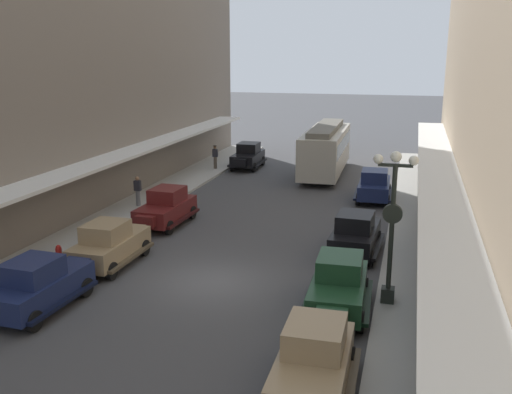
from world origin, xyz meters
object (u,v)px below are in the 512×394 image
at_px(parked_car_2, 166,206).
at_px(lamp_post_with_clock, 392,221).
at_px(parked_car_7, 339,284).
at_px(fire_hydrant, 59,255).
at_px(parked_car_3, 313,360).
at_px(parked_car_4, 355,233).
at_px(parked_car_0, 38,283).
at_px(parked_car_6, 248,155).
at_px(pedestrian_1, 138,191).
at_px(pedestrian_0, 215,157).
at_px(streetcar, 326,148).
at_px(parked_car_5, 109,243).
at_px(parked_car_1, 374,185).

xyz_separation_m(parked_car_2, lamp_post_with_clock, (11.09, -6.65, 2.04)).
relative_size(parked_car_2, parked_car_7, 1.00).
bearing_deg(fire_hydrant, lamp_post_with_clock, -0.32).
xyz_separation_m(parked_car_3, parked_car_4, (-0.07, 10.68, 0.00)).
height_order(parked_car_2, lamp_post_with_clock, lamp_post_with_clock).
distance_m(parked_car_0, parked_car_6, 25.02).
relative_size(parked_car_6, pedestrian_1, 2.62).
bearing_deg(pedestrian_1, parked_car_6, 78.10).
distance_m(parked_car_6, pedestrian_0, 2.54).
bearing_deg(parked_car_0, lamp_post_with_clock, 17.10).
height_order(streetcar, pedestrian_1, streetcar).
xyz_separation_m(parked_car_0, parked_car_5, (0.16, 4.34, 0.00)).
relative_size(parked_car_3, pedestrian_1, 2.61).
relative_size(parked_car_4, pedestrian_1, 2.63).
height_order(parked_car_1, parked_car_3, same).
bearing_deg(streetcar, pedestrian_0, -175.13).
bearing_deg(parked_car_1, pedestrian_1, -157.18).
xyz_separation_m(parked_car_0, pedestrian_0, (-2.11, 23.48, 0.07)).
height_order(parked_car_5, parked_car_7, same).
distance_m(parked_car_5, parked_car_7, 9.56).
height_order(parked_car_6, pedestrian_0, parked_car_6).
height_order(parked_car_3, parked_car_6, same).
relative_size(streetcar, lamp_post_with_clock, 1.87).
height_order(parked_car_0, parked_car_4, same).
xyz_separation_m(parked_car_7, streetcar, (-3.78, 21.53, 0.96)).
bearing_deg(fire_hydrant, parked_car_5, 25.40).
height_order(parked_car_3, parked_car_5, same).
bearing_deg(parked_car_0, streetcar, 76.52).
bearing_deg(parked_car_6, fire_hydrant, -94.05).
relative_size(parked_car_4, lamp_post_with_clock, 0.84).
relative_size(parked_car_5, pedestrian_0, 2.56).
xyz_separation_m(parked_car_7, pedestrian_0, (-11.68, 20.85, 0.07)).
relative_size(fire_hydrant, pedestrian_0, 0.49).
distance_m(parked_car_1, parked_car_3, 20.08).
xyz_separation_m(parked_car_1, parked_car_7, (-0.07, -15.10, 0.00)).
bearing_deg(parked_car_4, pedestrian_0, 127.51).
bearing_deg(lamp_post_with_clock, parked_car_5, 175.22).
bearing_deg(parked_car_1, parked_car_3, -90.12).
bearing_deg(parked_car_6, parked_car_4, -60.07).
relative_size(parked_car_1, lamp_post_with_clock, 0.83).
bearing_deg(parked_car_7, pedestrian_0, 119.25).
xyz_separation_m(parked_car_6, fire_hydrant, (-1.53, -21.52, -0.38)).
relative_size(parked_car_0, fire_hydrant, 5.26).
relative_size(parked_car_0, parked_car_3, 1.01).
distance_m(parked_car_5, pedestrian_0, 19.27).
xyz_separation_m(parked_car_6, pedestrian_0, (-2.02, -1.54, 0.07)).
bearing_deg(parked_car_6, lamp_post_with_clock, -62.53).
relative_size(parked_car_5, fire_hydrant, 5.20).
bearing_deg(parked_car_6, parked_car_7, -66.67).
relative_size(parked_car_6, lamp_post_with_clock, 0.83).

